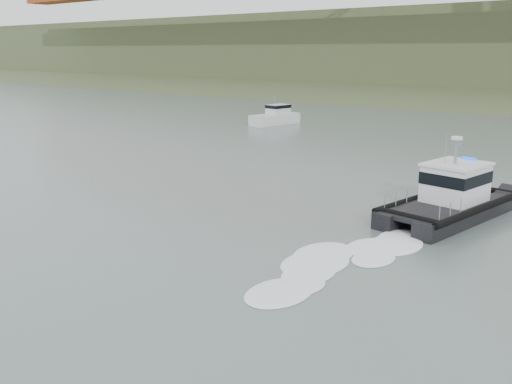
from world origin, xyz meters
The scene contains 3 objects.
ground centered at (0.00, 0.00, 0.00)m, with size 400.00×400.00×0.00m, color #4D5B57.
patrol_boat centered at (4.68, 17.46, 1.16)m, with size 4.79×9.92×4.62m.
motorboat centered at (-27.36, 44.26, 0.94)m, with size 3.18×7.12×3.78m.
Camera 1 is at (15.18, -12.67, 8.91)m, focal length 40.00 mm.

